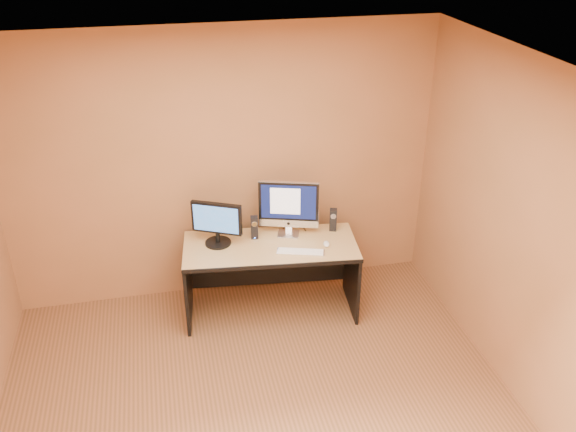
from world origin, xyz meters
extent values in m
plane|color=white|center=(0.00, 0.00, 2.60)|extent=(4.00, 4.00, 0.00)
cube|color=silver|center=(0.57, 1.29, 0.73)|extent=(0.44, 0.24, 0.02)
ellipsoid|color=silver|center=(0.83, 1.36, 0.74)|extent=(0.08, 0.11, 0.04)
cylinder|color=black|center=(0.70, 1.76, 0.73)|extent=(0.03, 0.22, 0.01)
cylinder|color=black|center=(0.53, 1.78, 0.73)|extent=(0.10, 0.15, 0.01)
camera|label=1|loc=(-0.54, -3.18, 3.54)|focal=38.00mm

